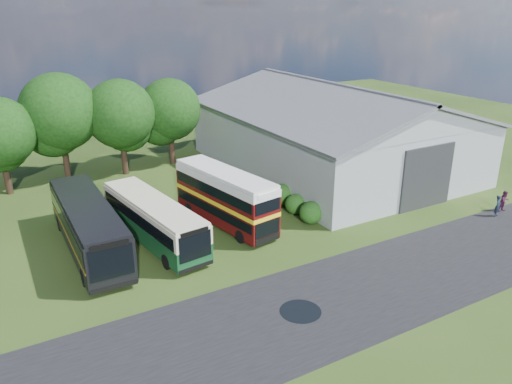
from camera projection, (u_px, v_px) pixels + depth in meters
ground at (292, 278)px, 29.14m from camera, size 120.00×120.00×0.00m
asphalt_road at (366, 289)px, 28.10m from camera, size 60.00×8.00×0.02m
puddle at (300, 312)px, 26.01m from camera, size 2.20×2.20×0.01m
storage_shed at (331, 125)px, 47.60m from camera, size 18.80×24.80×8.15m
tree_mid at (59, 112)px, 43.36m from camera, size 6.80×6.80×9.60m
tree_right_a at (120, 114)px, 45.04m from camera, size 6.26×6.26×8.83m
tree_right_b at (170, 110)px, 48.10m from camera, size 5.98×5.98×8.45m
shrub_front at (311, 222)px, 36.61m from camera, size 1.70×1.70×1.70m
shrub_mid at (295, 213)px, 38.23m from camera, size 1.60×1.60×1.60m
shrub_back at (281, 204)px, 39.86m from camera, size 1.80×1.80×1.80m
bus_green_single at (154, 220)px, 33.10m from camera, size 3.90×11.03×2.98m
bus_maroon_double at (225, 198)px, 35.67m from camera, size 3.93×9.63×4.02m
bus_dark_single at (89, 226)px, 31.79m from camera, size 2.94×12.06×3.32m
visitor_a at (498, 206)px, 37.31m from camera, size 0.72×0.60×1.68m
visitor_b at (504, 201)px, 38.25m from camera, size 0.86×0.70×1.66m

